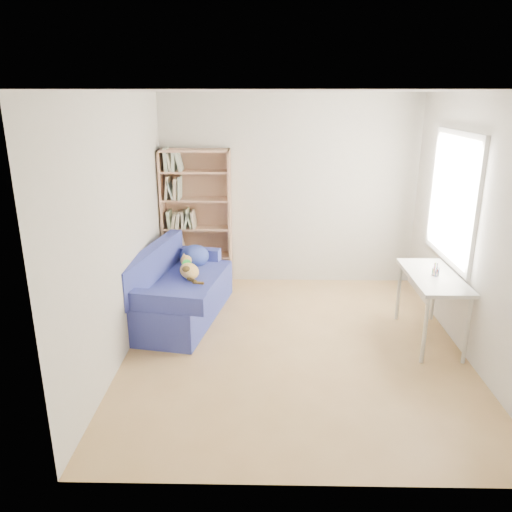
{
  "coord_description": "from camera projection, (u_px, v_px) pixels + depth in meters",
  "views": [
    {
      "loc": [
        -0.31,
        -4.79,
        2.58
      ],
      "look_at": [
        -0.42,
        0.5,
        0.85
      ],
      "focal_mm": 35.0,
      "sensor_mm": 36.0,
      "label": 1
    }
  ],
  "objects": [
    {
      "name": "desk",
      "position": [
        433.0,
        282.0,
        5.29
      ],
      "size": [
        0.51,
        1.12,
        0.75
      ],
      "color": "silver",
      "rests_on": "ground"
    },
    {
      "name": "sofa",
      "position": [
        179.0,
        290.0,
        5.98
      ],
      "size": [
        1.13,
        1.89,
        0.86
      ],
      "rotation": [
        0.0,
        0.0,
        -0.18
      ],
      "color": "navy",
      "rests_on": "ground"
    },
    {
      "name": "pen_cup",
      "position": [
        436.0,
        271.0,
        5.24
      ],
      "size": [
        0.08,
        0.08,
        0.14
      ],
      "color": "white",
      "rests_on": "desk"
    },
    {
      "name": "bookshelf",
      "position": [
        197.0,
        224.0,
        6.84
      ],
      "size": [
        0.94,
        0.29,
        1.88
      ],
      "color": "#A7765A",
      "rests_on": "ground"
    },
    {
      "name": "room_shell",
      "position": [
        308.0,
        195.0,
        4.87
      ],
      "size": [
        3.54,
        4.04,
        2.62
      ],
      "color": "silver",
      "rests_on": "ground"
    },
    {
      "name": "ground",
      "position": [
        294.0,
        346.0,
        5.34
      ],
      "size": [
        4.0,
        4.0,
        0.0
      ],
      "primitive_type": "plane",
      "color": "#A67E4B",
      "rests_on": "ground"
    }
  ]
}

